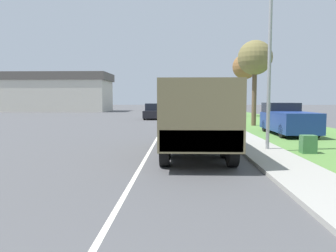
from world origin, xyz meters
name	(u,v)px	position (x,y,z in m)	size (l,w,h in m)	color
ground_plane	(169,117)	(0.00, 40.00, 0.00)	(180.00, 180.00, 0.00)	#4C4C4F
lane_centre_stripe	(169,117)	(0.00, 40.00, 0.00)	(0.12, 120.00, 0.00)	silver
sidewalk_right	(206,116)	(4.50, 40.00, 0.06)	(1.80, 120.00, 0.12)	#9E9B93
grass_strip_right	(243,117)	(8.90, 40.00, 0.01)	(7.00, 120.00, 0.02)	#56843D
military_truck	(195,113)	(1.80, 12.71, 1.58)	(2.41, 7.32, 2.69)	#545B3D
car_nearest_ahead	(191,117)	(2.15, 27.25, 0.66)	(1.86, 4.21, 1.46)	silver
car_second_ahead	(154,112)	(-1.57, 35.47, 0.75)	(1.87, 4.73, 1.67)	black
pickup_truck	(287,119)	(7.67, 20.01, 0.92)	(2.02, 5.45, 1.87)	navy
lamp_post	(264,45)	(4.54, 13.42, 4.24)	(1.69, 0.24, 6.90)	gray
tree_mid_right	(255,59)	(7.15, 26.53, 5.29)	(2.71, 2.71, 6.72)	brown
tree_far_right	(245,67)	(9.23, 40.97, 6.04)	(3.05, 3.05, 7.60)	#4C3D2D
utility_box	(308,144)	(6.20, 12.99, 0.37)	(0.55, 0.45, 0.70)	#3D7042
building_distant	(57,92)	(-20.37, 57.44, 3.38)	(18.79, 8.83, 6.67)	beige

